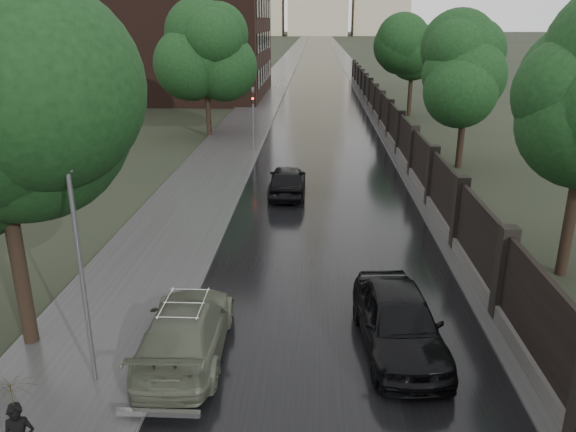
# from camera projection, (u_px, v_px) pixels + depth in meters

# --- Properties ---
(road) EXTENTS (8.00, 420.00, 0.02)m
(road) POSITION_uv_depth(u_px,v_px,m) (318.00, 44.00, 190.11)
(road) COLOR black
(road) RESTS_ON ground
(sidewalk_left) EXTENTS (4.00, 420.00, 0.16)m
(sidewalk_left) POSITION_uv_depth(u_px,v_px,m) (300.00, 44.00, 190.37)
(sidewalk_left) COLOR #2D2D2D
(sidewalk_left) RESTS_ON ground
(verge_right) EXTENTS (3.00, 420.00, 0.08)m
(verge_right) POSITION_uv_depth(u_px,v_px,m) (334.00, 44.00, 189.85)
(verge_right) COLOR #2D2D2D
(verge_right) RESTS_ON ground
(fence_right) EXTENTS (0.45, 75.72, 2.70)m
(fence_right) POSITION_uv_depth(u_px,v_px,m) (386.00, 119.00, 40.66)
(fence_right) COLOR #383533
(fence_right) RESTS_ON ground
(tree_left_far) EXTENTS (4.25, 4.25, 7.39)m
(tree_left_far) POSITION_uv_depth(u_px,v_px,m) (206.00, 60.00, 37.93)
(tree_left_far) COLOR black
(tree_left_far) RESTS_ON ground
(tree_right_b) EXTENTS (4.08, 4.08, 7.01)m
(tree_right_b) POSITION_uv_depth(u_px,v_px,m) (467.00, 77.00, 29.78)
(tree_right_b) COLOR black
(tree_right_b) RESTS_ON ground
(tree_right_c) EXTENTS (4.08, 4.08, 7.01)m
(tree_right_c) POSITION_uv_depth(u_px,v_px,m) (413.00, 56.00, 46.75)
(tree_right_c) COLOR black
(tree_right_c) RESTS_ON ground
(lamp_post) EXTENTS (0.25, 0.12, 5.11)m
(lamp_post) POSITION_uv_depth(u_px,v_px,m) (82.00, 278.00, 11.80)
(lamp_post) COLOR #59595E
(lamp_post) RESTS_ON ground
(traffic_light) EXTENTS (0.16, 0.32, 4.00)m
(traffic_light) POSITION_uv_depth(u_px,v_px,m) (253.00, 114.00, 33.99)
(traffic_light) COLOR #59595E
(traffic_light) RESTS_ON ground
(volga_sedan) EXTENTS (2.09, 4.84, 1.39)m
(volga_sedan) POSITION_uv_depth(u_px,v_px,m) (186.00, 330.00, 13.60)
(volga_sedan) COLOR #505544
(volga_sedan) RESTS_ON ground
(hatchback_left) EXTENTS (1.74, 4.24, 1.44)m
(hatchback_left) POSITION_uv_depth(u_px,v_px,m) (287.00, 180.00, 26.20)
(hatchback_left) COLOR black
(hatchback_left) RESTS_ON ground
(car_right_near) EXTENTS (2.25, 4.77, 1.58)m
(car_right_near) POSITION_uv_depth(u_px,v_px,m) (399.00, 321.00, 13.82)
(car_right_near) COLOR black
(car_right_near) RESTS_ON ground
(pedestrian_umbrella) EXTENTS (1.03, 1.04, 2.34)m
(pedestrian_umbrella) POSITION_uv_depth(u_px,v_px,m) (13.00, 403.00, 9.44)
(pedestrian_umbrella) COLOR black
(pedestrian_umbrella) RESTS_ON sidewalk_left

